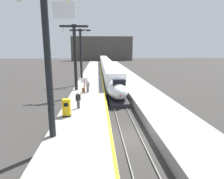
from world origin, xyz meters
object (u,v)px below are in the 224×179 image
object	(u,v)px
passenger_near_edge	(88,85)
rolling_suitcase	(83,90)
highspeed_train_main	(107,66)
station_column_mid	(75,52)
station_column_far	(81,50)
passenger_mid_platform	(78,99)
ticket_machine_yellow	(67,108)
departure_info_board	(84,82)
station_column_near	(48,49)

from	to	relation	value
passenger_near_edge	rolling_suitcase	world-z (taller)	passenger_near_edge
highspeed_train_main	station_column_mid	size ratio (longest dim) A/B	7.98
station_column_far	passenger_near_edge	size ratio (longest dim) A/B	5.76
passenger_mid_platform	ticket_machine_yellow	world-z (taller)	passenger_mid_platform
passenger_near_edge	rolling_suitcase	xyz separation A→B (m)	(-0.61, 0.18, -0.69)
highspeed_train_main	passenger_mid_platform	distance (m)	39.73
ticket_machine_yellow	station_column_mid	bearing A→B (deg)	91.73
passenger_mid_platform	departure_info_board	xyz separation A→B (m)	(0.18, 7.03, 0.52)
highspeed_train_main	station_column_far	distance (m)	21.57
highspeed_train_main	station_column_near	xyz separation A→B (m)	(-5.85, -45.86, 5.15)
highspeed_train_main	ticket_machine_yellow	bearing A→B (deg)	-97.58
station_column_near	rolling_suitcase	size ratio (longest dim) A/B	10.20
station_column_near	passenger_mid_platform	xyz separation A→B (m)	(1.14, 6.42, -5.09)
passenger_mid_platform	rolling_suitcase	bearing A→B (deg)	90.15
passenger_near_edge	passenger_mid_platform	bearing A→B (deg)	-94.48
departure_info_board	passenger_mid_platform	bearing A→B (deg)	-91.49
station_column_far	departure_info_board	bearing A→B (deg)	-83.59
passenger_mid_platform	ticket_machine_yellow	distance (m)	2.42
station_column_far	rolling_suitcase	distance (m)	12.85
station_column_far	rolling_suitcase	size ratio (longest dim) A/B	9.91
station_column_far	passenger_mid_platform	world-z (taller)	station_column_far
station_column_near	station_column_mid	xyz separation A→B (m)	(-0.05, 15.72, -0.43)
station_column_near	passenger_mid_platform	bearing A→B (deg)	79.92
passenger_near_edge	station_column_near	bearing A→B (deg)	-97.07
station_column_mid	passenger_mid_platform	bearing A→B (deg)	-82.69
station_column_mid	departure_info_board	bearing A→B (deg)	-58.72
passenger_mid_platform	rolling_suitcase	distance (m)	7.76
station_column_near	rolling_suitcase	xyz separation A→B (m)	(1.12, 14.15, -5.77)
station_column_near	rolling_suitcase	distance (m)	15.32
station_column_mid	ticket_machine_yellow	world-z (taller)	station_column_mid
station_column_far	ticket_machine_yellow	bearing A→B (deg)	-89.07
station_column_far	departure_info_board	world-z (taller)	station_column_far
ticket_machine_yellow	departure_info_board	bearing A→B (deg)	83.70
station_column_mid	ticket_machine_yellow	distance (m)	12.56
station_column_near	ticket_machine_yellow	xyz separation A→B (m)	(0.30, 4.16, -5.34)
passenger_near_edge	departure_info_board	distance (m)	0.84
passenger_mid_platform	station_column_mid	bearing A→B (deg)	97.31
passenger_near_edge	ticket_machine_yellow	world-z (taller)	passenger_near_edge
station_column_far	station_column_mid	bearing A→B (deg)	-90.00
station_column_far	departure_info_board	distance (m)	13.06
station_column_near	departure_info_board	distance (m)	14.27
station_column_far	passenger_mid_platform	xyz separation A→B (m)	(1.19, -19.28, -4.83)
station_column_near	passenger_near_edge	world-z (taller)	station_column_near
station_column_mid	ticket_machine_yellow	bearing A→B (deg)	-88.27
rolling_suitcase	passenger_mid_platform	bearing A→B (deg)	-89.85
highspeed_train_main	passenger_near_edge	bearing A→B (deg)	-97.35
highspeed_train_main	departure_info_board	xyz separation A→B (m)	(-4.52, -32.41, 0.58)
highspeed_train_main	rolling_suitcase	size ratio (longest dim) A/B	76.50
station_column_far	passenger_near_edge	xyz separation A→B (m)	(1.78, -11.73, -4.83)
passenger_mid_platform	rolling_suitcase	xyz separation A→B (m)	(-0.02, 7.73, -0.69)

